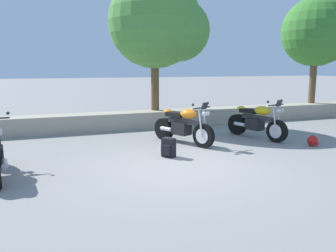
{
  "coord_description": "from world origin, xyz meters",
  "views": [
    {
      "loc": [
        -2.66,
        -6.41,
        2.06
      ],
      "look_at": [
        0.15,
        1.2,
        0.65
      ],
      "focal_mm": 36.47,
      "sensor_mm": 36.0,
      "label": 1
    }
  ],
  "objects_px": {
    "motorcycle_orange_centre": "(183,126)",
    "leafy_tree_mid_right": "(320,33)",
    "motorcycle_yellow_far_right": "(257,122)",
    "leafy_tree_mid_left": "(160,24)",
    "rider_backpack": "(168,147)",
    "rider_helmet": "(313,141)"
  },
  "relations": [
    {
      "from": "motorcycle_orange_centre",
      "to": "leafy_tree_mid_right",
      "type": "distance_m",
      "value": 8.44
    },
    {
      "from": "motorcycle_yellow_far_right",
      "to": "leafy_tree_mid_left",
      "type": "relative_size",
      "value": 0.44
    },
    {
      "from": "rider_backpack",
      "to": "leafy_tree_mid_right",
      "type": "height_order",
      "value": "leafy_tree_mid_right"
    },
    {
      "from": "rider_backpack",
      "to": "rider_helmet",
      "type": "xyz_separation_m",
      "value": [
        3.97,
        -0.26,
        -0.11
      ]
    },
    {
      "from": "motorcycle_yellow_far_right",
      "to": "leafy_tree_mid_right",
      "type": "xyz_separation_m",
      "value": [
        5.04,
        3.07,
        2.93
      ]
    },
    {
      "from": "motorcycle_yellow_far_right",
      "to": "motorcycle_orange_centre",
      "type": "bearing_deg",
      "value": 178.08
    },
    {
      "from": "rider_helmet",
      "to": "leafy_tree_mid_right",
      "type": "bearing_deg",
      "value": 46.38
    },
    {
      "from": "motorcycle_orange_centre",
      "to": "leafy_tree_mid_right",
      "type": "relative_size",
      "value": 0.45
    },
    {
      "from": "motorcycle_orange_centre",
      "to": "rider_helmet",
      "type": "height_order",
      "value": "motorcycle_orange_centre"
    },
    {
      "from": "leafy_tree_mid_left",
      "to": "leafy_tree_mid_right",
      "type": "height_order",
      "value": "leafy_tree_mid_left"
    },
    {
      "from": "rider_helmet",
      "to": "motorcycle_orange_centre",
      "type": "bearing_deg",
      "value": 155.05
    },
    {
      "from": "rider_helmet",
      "to": "rider_backpack",
      "type": "bearing_deg",
      "value": 176.18
    },
    {
      "from": "rider_helmet",
      "to": "leafy_tree_mid_left",
      "type": "height_order",
      "value": "leafy_tree_mid_left"
    },
    {
      "from": "rider_backpack",
      "to": "leafy_tree_mid_left",
      "type": "xyz_separation_m",
      "value": [
        1.22,
        4.13,
        3.26
      ]
    },
    {
      "from": "leafy_tree_mid_left",
      "to": "leafy_tree_mid_right",
      "type": "relative_size",
      "value": 1.06
    },
    {
      "from": "rider_helmet",
      "to": "leafy_tree_mid_left",
      "type": "relative_size",
      "value": 0.06
    },
    {
      "from": "rider_helmet",
      "to": "leafy_tree_mid_left",
      "type": "xyz_separation_m",
      "value": [
        -2.75,
        4.4,
        3.37
      ]
    },
    {
      "from": "leafy_tree_mid_right",
      "to": "rider_helmet",
      "type": "bearing_deg",
      "value": -133.62
    },
    {
      "from": "rider_backpack",
      "to": "rider_helmet",
      "type": "height_order",
      "value": "rider_backpack"
    },
    {
      "from": "motorcycle_yellow_far_right",
      "to": "rider_helmet",
      "type": "bearing_deg",
      "value": -59.26
    },
    {
      "from": "leafy_tree_mid_right",
      "to": "rider_backpack",
      "type": "bearing_deg",
      "value": -153.03
    },
    {
      "from": "rider_helmet",
      "to": "leafy_tree_mid_right",
      "type": "xyz_separation_m",
      "value": [
        4.23,
        4.44,
        3.28
      ]
    }
  ]
}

